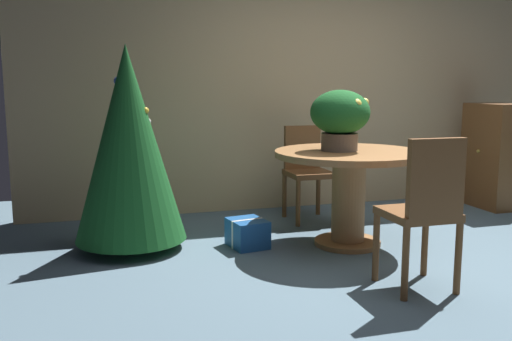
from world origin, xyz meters
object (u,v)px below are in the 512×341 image
at_px(flower_vase, 340,116).
at_px(wooden_chair_near, 425,206).
at_px(gift_box_blue, 247,233).
at_px(round_dining_table, 349,179).
at_px(wooden_cabinet, 495,156).
at_px(wooden_chair_far, 306,167).
at_px(holiday_tree, 129,144).

height_order(flower_vase, wooden_chair_near, flower_vase).
bearing_deg(gift_box_blue, wooden_chair_near, -57.52).
height_order(round_dining_table, wooden_cabinet, wooden_cabinet).
distance_m(gift_box_blue, wooden_cabinet, 3.03).
distance_m(round_dining_table, flower_vase, 0.51).
xyz_separation_m(round_dining_table, wooden_cabinet, (2.12, 0.88, 0.00)).
relative_size(round_dining_table, flower_vase, 2.48).
height_order(flower_vase, wooden_cabinet, flower_vase).
xyz_separation_m(flower_vase, gift_box_blue, (-0.73, 0.14, -0.94)).
bearing_deg(wooden_chair_far, flower_vase, -94.55).
height_order(flower_vase, gift_box_blue, flower_vase).
distance_m(flower_vase, wooden_chair_far, 1.05).
bearing_deg(holiday_tree, gift_box_blue, -12.89).
relative_size(flower_vase, gift_box_blue, 1.34).
relative_size(round_dining_table, wooden_chair_far, 1.33).
relative_size(flower_vase, wooden_cabinet, 0.44).
xyz_separation_m(flower_vase, wooden_cabinet, (2.19, 0.84, -0.50)).
relative_size(flower_vase, wooden_chair_near, 0.49).
bearing_deg(wooden_chair_near, flower_vase, 93.66).
distance_m(wooden_chair_far, holiday_tree, 1.81).
bearing_deg(gift_box_blue, flower_vase, -10.93).
relative_size(flower_vase, wooden_chair_far, 0.54).
xyz_separation_m(gift_box_blue, wooden_cabinet, (2.91, 0.70, 0.44)).
bearing_deg(gift_box_blue, round_dining_table, -12.79).
bearing_deg(wooden_chair_far, round_dining_table, -90.00).
bearing_deg(gift_box_blue, holiday_tree, 167.11).
relative_size(holiday_tree, gift_box_blue, 4.47).
bearing_deg(round_dining_table, holiday_tree, 167.16).
bearing_deg(wooden_cabinet, holiday_tree, -172.60).
relative_size(round_dining_table, gift_box_blue, 3.33).
xyz_separation_m(round_dining_table, wooden_chair_far, (-0.00, 0.94, -0.04)).
bearing_deg(holiday_tree, flower_vase, -12.02).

